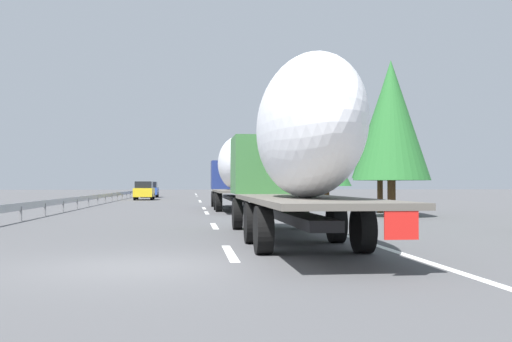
{
  "coord_description": "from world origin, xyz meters",
  "views": [
    {
      "loc": [
        -11.06,
        -0.93,
        1.5
      ],
      "look_at": [
        18.94,
        -4.24,
        2.19
      ],
      "focal_mm": 41.92,
      "sensor_mm": 36.0,
      "label": 1
    }
  ],
  "objects_px": {
    "car_yellow_coupe": "(144,191)",
    "car_blue_sedan": "(150,189)",
    "truck_lead": "(236,169)",
    "road_sign": "(248,176)",
    "truck_trailing": "(296,145)"
  },
  "relations": [
    {
      "from": "truck_lead",
      "to": "car_yellow_coupe",
      "type": "distance_m",
      "value": 25.26
    },
    {
      "from": "truck_lead",
      "to": "truck_trailing",
      "type": "relative_size",
      "value": 1.07
    },
    {
      "from": "truck_lead",
      "to": "car_yellow_coupe",
      "type": "height_order",
      "value": "truck_lead"
    },
    {
      "from": "truck_trailing",
      "to": "car_yellow_coupe",
      "type": "xyz_separation_m",
      "value": [
        44.53,
        7.17,
        -1.58
      ]
    },
    {
      "from": "car_yellow_coupe",
      "to": "car_blue_sedan",
      "type": "height_order",
      "value": "car_blue_sedan"
    },
    {
      "from": "car_yellow_coupe",
      "to": "road_sign",
      "type": "xyz_separation_m",
      "value": [
        0.4,
        -10.27,
        1.47
      ]
    },
    {
      "from": "car_yellow_coupe",
      "to": "truck_trailing",
      "type": "bearing_deg",
      "value": -170.86
    },
    {
      "from": "truck_lead",
      "to": "road_sign",
      "type": "relative_size",
      "value": 4.08
    },
    {
      "from": "truck_trailing",
      "to": "road_sign",
      "type": "relative_size",
      "value": 3.82
    },
    {
      "from": "truck_lead",
      "to": "road_sign",
      "type": "height_order",
      "value": "truck_lead"
    },
    {
      "from": "car_yellow_coupe",
      "to": "car_blue_sedan",
      "type": "bearing_deg",
      "value": 1.21
    },
    {
      "from": "car_yellow_coupe",
      "to": "car_blue_sedan",
      "type": "relative_size",
      "value": 1.04
    },
    {
      "from": "truck_lead",
      "to": "car_yellow_coupe",
      "type": "relative_size",
      "value": 3.05
    },
    {
      "from": "truck_trailing",
      "to": "car_blue_sedan",
      "type": "height_order",
      "value": "truck_trailing"
    },
    {
      "from": "truck_lead",
      "to": "road_sign",
      "type": "distance_m",
      "value": 24.78
    }
  ]
}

